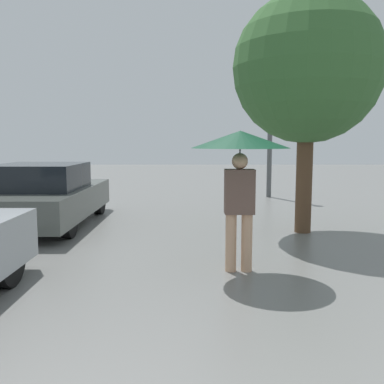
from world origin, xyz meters
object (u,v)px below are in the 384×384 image
Objects in this scene: pedestrian at (242,153)px; street_lamp at (272,119)px; tree at (309,69)px; parked_car_farthest at (46,196)px.

pedestrian is 7.62m from street_lamp.
pedestrian is 3.13m from tree.
parked_car_farthest is at bearing 171.92° from tree.
tree is 1.03× the size of street_lamp.
street_lamp reaches higher than pedestrian.
street_lamp is at bearing 39.10° from parked_car_farthest.
parked_car_farthest is at bearing -140.90° from street_lamp.
pedestrian is at bearing -121.13° from tree.
pedestrian is 4.82m from parked_car_farthest.
street_lamp is (1.71, 7.38, 0.81)m from pedestrian.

